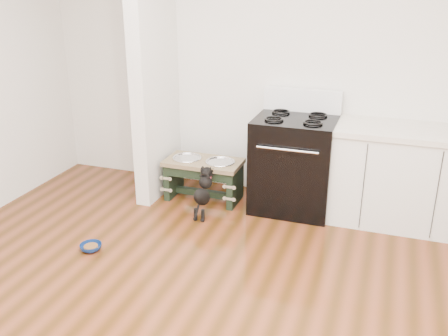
{
  "coord_description": "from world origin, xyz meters",
  "views": [
    {
      "loc": [
        1.1,
        -2.34,
        2.17
      ],
      "look_at": [
        -0.35,
        1.8,
        0.47
      ],
      "focal_mm": 40.0,
      "sensor_mm": 36.0,
      "label": 1
    }
  ],
  "objects": [
    {
      "name": "room_shell",
      "position": [
        0.0,
        0.0,
        1.62
      ],
      "size": [
        5.0,
        5.0,
        5.0
      ],
      "color": "silver",
      "rests_on": "ground"
    },
    {
      "name": "partition_wall",
      "position": [
        -1.18,
        2.1,
        1.35
      ],
      "size": [
        0.15,
        0.8,
        2.7
      ],
      "primitive_type": "cube",
      "color": "silver",
      "rests_on": "ground"
    },
    {
      "name": "oven_range",
      "position": [
        0.25,
        2.16,
        0.48
      ],
      "size": [
        0.76,
        0.69,
        1.14
      ],
      "color": "black",
      "rests_on": "ground"
    },
    {
      "name": "cabinet_run",
      "position": [
        1.23,
        2.18,
        0.45
      ],
      "size": [
        1.24,
        0.64,
        0.91
      ],
      "color": "silver",
      "rests_on": "ground"
    },
    {
      "name": "dog_feeder",
      "position": [
        -0.65,
        2.05,
        0.3
      ],
      "size": [
        0.77,
        0.41,
        0.44
      ],
      "color": "black",
      "rests_on": "ground"
    },
    {
      "name": "puppy",
      "position": [
        -0.52,
        1.69,
        0.26
      ],
      "size": [
        0.14,
        0.4,
        0.47
      ],
      "color": "black",
      "rests_on": "ground"
    },
    {
      "name": "floor_bowl",
      "position": [
        -1.17,
        0.77,
        0.03
      ],
      "size": [
        0.21,
        0.21,
        0.06
      ],
      "rotation": [
        0.0,
        0.0,
        -0.16
      ],
      "color": "navy",
      "rests_on": "ground"
    }
  ]
}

